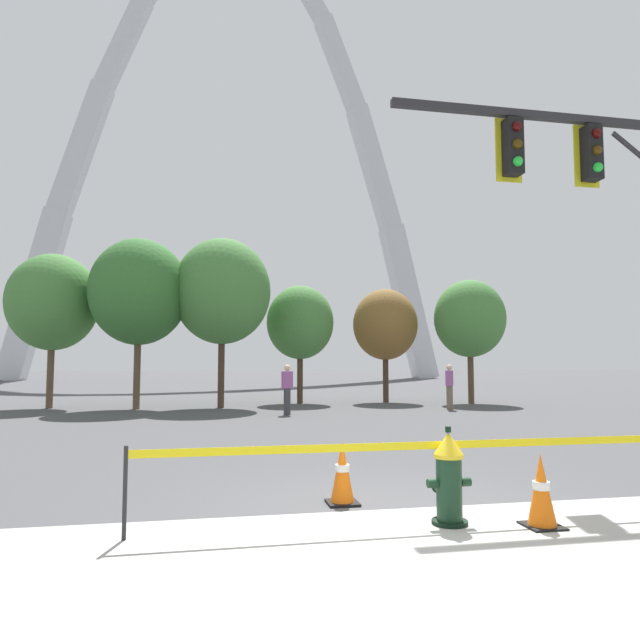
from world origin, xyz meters
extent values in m
plane|color=#474749|center=(0.00, 0.00, 0.00)|extent=(240.00, 240.00, 0.00)
cylinder|color=black|center=(0.41, -0.50, 0.03)|extent=(0.36, 0.36, 0.05)
cylinder|color=#14331E|center=(0.41, -0.50, 0.36)|extent=(0.26, 0.26, 0.62)
cylinder|color=gold|center=(0.41, -0.50, 0.69)|extent=(0.30, 0.30, 0.04)
cone|color=gold|center=(0.41, -0.50, 0.82)|extent=(0.30, 0.30, 0.22)
cylinder|color=black|center=(0.41, -0.50, 0.96)|extent=(0.06, 0.06, 0.06)
cylinder|color=#14331E|center=(0.23, -0.50, 0.42)|extent=(0.10, 0.09, 0.09)
cylinder|color=#14331E|center=(0.59, -0.50, 0.42)|extent=(0.10, 0.09, 0.09)
cylinder|color=#14331E|center=(0.41, -0.30, 0.33)|extent=(0.13, 0.14, 0.13)
cylinder|color=black|center=(0.41, -0.22, 0.33)|extent=(0.15, 0.03, 0.15)
cylinder|color=#232326|center=(-2.76, -0.41, 0.43)|extent=(0.04, 0.04, 0.87)
cube|color=yellow|center=(0.27, -0.39, 0.79)|extent=(6.06, 0.05, 0.08)
cube|color=black|center=(-0.46, 0.54, 0.01)|extent=(0.36, 0.36, 0.03)
cone|color=orange|center=(-0.46, 0.54, 0.38)|extent=(0.28, 0.28, 0.70)
cylinder|color=white|center=(-0.46, 0.54, 0.42)|extent=(0.17, 0.17, 0.08)
cube|color=black|center=(1.28, -0.76, 0.01)|extent=(0.36, 0.36, 0.03)
cone|color=orange|center=(1.28, -0.76, 0.38)|extent=(0.28, 0.28, 0.70)
cylinder|color=white|center=(1.28, -0.76, 0.42)|extent=(0.17, 0.17, 0.08)
cube|color=#232326|center=(3.75, 1.93, 5.60)|extent=(6.20, 0.12, 0.12)
cube|color=black|center=(4.05, 1.93, 5.05)|extent=(0.26, 0.24, 0.90)
cube|color=gold|center=(4.05, 2.07, 5.05)|extent=(0.44, 0.03, 1.04)
sphere|color=#360606|center=(4.05, 1.80, 5.33)|extent=(0.16, 0.16, 0.16)
sphere|color=#392706|center=(4.05, 1.80, 5.05)|extent=(0.16, 0.16, 0.16)
sphere|color=green|center=(4.05, 1.80, 4.77)|extent=(0.16, 0.16, 0.16)
cube|color=black|center=(2.65, 1.93, 5.05)|extent=(0.26, 0.24, 0.90)
cube|color=gold|center=(2.65, 2.07, 5.05)|extent=(0.44, 0.03, 1.04)
sphere|color=#360606|center=(2.65, 1.80, 5.33)|extent=(0.16, 0.16, 0.16)
sphere|color=#392706|center=(2.65, 1.80, 5.05)|extent=(0.16, 0.16, 0.16)
sphere|color=green|center=(2.65, 1.80, 4.77)|extent=(0.16, 0.16, 0.16)
cube|color=silver|center=(-19.18, 52.71, 8.30)|extent=(6.10, 2.30, 17.22)
cube|color=silver|center=(-15.34, 52.71, 23.24)|extent=(5.84, 2.05, 13.95)
cube|color=silver|center=(-11.51, 52.71, 34.87)|extent=(5.56, 1.81, 10.71)
cube|color=silver|center=(11.51, 52.71, 34.87)|extent=(5.56, 1.81, 10.71)
cube|color=silver|center=(15.34, 52.71, 23.24)|extent=(5.84, 2.05, 13.95)
cube|color=silver|center=(19.18, 52.71, 8.30)|extent=(6.10, 2.30, 17.22)
cylinder|color=brown|center=(-7.79, 16.05, 1.21)|extent=(0.24, 0.24, 2.43)
ellipsoid|color=#427A38|center=(-7.79, 16.05, 3.89)|extent=(3.24, 3.24, 3.56)
cylinder|color=brown|center=(-4.64, 15.13, 1.32)|extent=(0.24, 0.24, 2.65)
ellipsoid|color=#336B2D|center=(-4.64, 15.13, 4.23)|extent=(3.53, 3.53, 3.88)
cylinder|color=#473323|center=(-1.66, 15.15, 1.35)|extent=(0.24, 0.24, 2.70)
ellipsoid|color=#427A38|center=(-1.66, 15.15, 4.32)|extent=(3.60, 3.60, 3.96)
cylinder|color=#473323|center=(1.57, 16.93, 1.04)|extent=(0.24, 0.24, 2.08)
ellipsoid|color=#427A38|center=(1.57, 16.93, 3.33)|extent=(2.77, 2.77, 3.05)
cylinder|color=#473323|center=(5.21, 16.85, 1.03)|extent=(0.24, 0.24, 2.05)
ellipsoid|color=brown|center=(5.21, 16.85, 3.28)|extent=(2.74, 2.74, 3.01)
cylinder|color=brown|center=(8.41, 15.47, 1.09)|extent=(0.24, 0.24, 2.17)
ellipsoid|color=#427A38|center=(8.41, 15.47, 3.48)|extent=(2.90, 2.90, 3.19)
cylinder|color=brown|center=(6.27, 12.74, 0.42)|extent=(0.22, 0.22, 0.84)
cube|color=#995193|center=(6.27, 12.74, 1.11)|extent=(0.36, 0.39, 0.54)
sphere|color=beige|center=(6.27, 12.74, 1.49)|extent=(0.20, 0.20, 0.20)
cylinder|color=#38383D|center=(0.37, 11.88, 0.42)|extent=(0.22, 0.22, 0.84)
cube|color=#995193|center=(0.37, 11.88, 1.11)|extent=(0.35, 0.22, 0.54)
sphere|color=beige|center=(0.37, 11.88, 1.49)|extent=(0.20, 0.20, 0.20)
camera|label=1|loc=(-1.97, -5.97, 1.64)|focal=31.49mm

